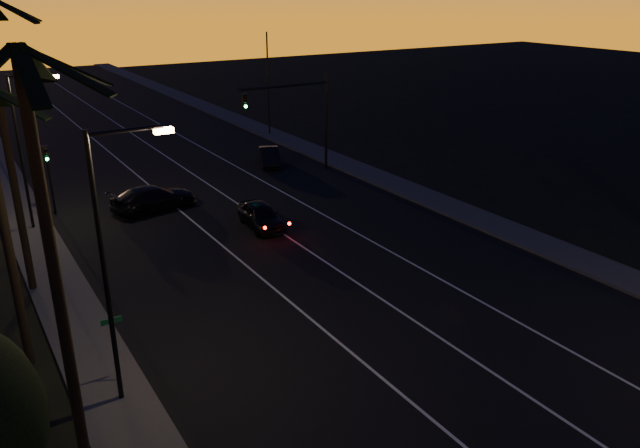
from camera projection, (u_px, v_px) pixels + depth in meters
road at (276, 236)px, 33.72m from camera, size 20.00×170.00×0.01m
sidewalk_left at (57, 284)px, 28.20m from camera, size 2.40×170.00×0.16m
sidewalk_right at (434, 200)px, 39.19m from camera, size 2.40×170.00×0.16m
lane_stripe_left at (225, 248)px, 32.24m from camera, size 0.12×160.00×0.01m
lane_stripe_mid at (284, 234)px, 33.96m from camera, size 0.12×160.00×0.01m
lane_stripe_right at (338, 222)px, 35.68m from camera, size 0.12×160.00×0.01m
palm_near at (47, 228)px, 15.47m from camera, size 4.25×4.16×11.53m
palm_far at (3, 121)px, 25.01m from camera, size 4.25×4.16×12.53m
streetlight_left_near at (112, 250)px, 18.62m from camera, size 2.55×0.26×9.00m
streetlight_left_far at (25, 140)px, 33.02m from camera, size 2.55×0.26×8.50m
street_sign at (114, 342)px, 20.68m from camera, size 0.70×0.06×2.60m
signal_mast at (298, 107)px, 43.45m from camera, size 7.10×0.41×7.00m
signal_post at (48, 167)px, 35.95m from camera, size 0.28×0.37×4.20m
far_pole_right at (268, 85)px, 54.98m from camera, size 0.14×0.14×9.00m
lead_car at (261, 215)px, 34.80m from camera, size 2.02×4.68×1.39m
right_car at (269, 157)px, 46.89m from camera, size 2.76×4.21×1.31m
cross_car at (154, 198)px, 37.42m from camera, size 5.45×2.89×1.50m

